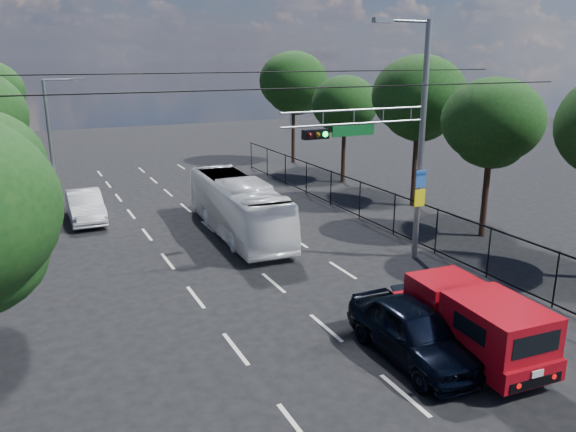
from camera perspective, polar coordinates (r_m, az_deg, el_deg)
ground at (r=14.98m, az=11.75°, el=-17.38°), size 120.00×120.00×0.00m
lane_markings at (r=26.35m, az=-6.84°, el=-2.21°), size 6.12×38.00×0.01m
signal_mast at (r=22.32m, az=11.02°, el=8.15°), size 6.43×0.39×9.50m
streetlight_left at (r=32.09m, az=-22.72°, el=7.16°), size 2.09×0.22×7.08m
utility_wires at (r=20.25m, az=-2.63°, el=13.31°), size 22.00×5.04×0.74m
fence_right at (r=27.80m, az=9.33°, el=0.87°), size 0.06×34.03×2.00m
tree_right_b at (r=27.00m, az=19.99°, el=8.40°), size 4.50×4.50×7.31m
tree_right_c at (r=31.78m, az=13.12°, el=11.15°), size 5.10×5.10×8.29m
tree_right_d at (r=37.36m, az=5.78°, el=10.77°), size 4.32×4.32×7.02m
tree_right_e at (r=44.39m, az=0.56°, el=13.04°), size 5.28×5.28×8.58m
red_pickup at (r=16.73m, az=18.12°, el=-10.02°), size 2.25×5.40×1.97m
navy_hatchback at (r=16.23m, az=12.59°, el=-11.41°), size 2.00×4.73×1.60m
white_bus at (r=26.59m, az=-5.14°, el=1.02°), size 2.72×9.75×2.69m
white_van at (r=30.53m, az=-19.92°, el=0.95°), size 1.64×4.67×1.54m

